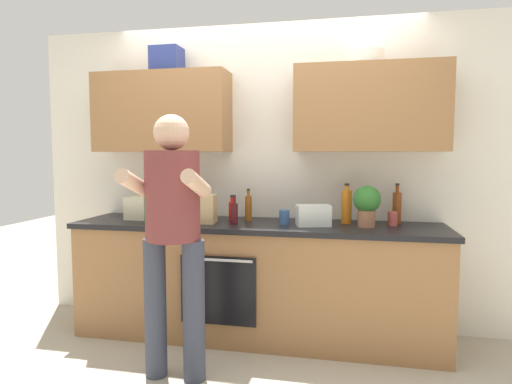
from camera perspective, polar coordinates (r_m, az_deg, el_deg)
The scene contains 18 objects.
ground_plane at distance 3.64m, azimuth 0.07°, elevation -18.18°, with size 12.00×12.00×0.00m, color #B2A893.
back_wall_unit at distance 3.62m, azimuth 0.92°, elevation 5.89°, with size 4.00×0.38×2.50m.
counter at distance 3.49m, azimuth 0.05°, elevation -11.35°, with size 2.84×0.67×0.90m.
person_standing at distance 2.79m, azimuth -10.76°, elevation -4.19°, with size 0.49×0.45×1.67m.
bottle_vinegar at distance 3.53m, azimuth 17.82°, elevation -1.88°, with size 0.07×0.07×0.31m.
bottle_syrup at distance 3.50m, azimuth -1.00°, elevation -2.05°, with size 0.05×0.05×0.26m.
bottle_soda at distance 3.48m, azimuth -13.90°, elevation -1.84°, with size 0.05×0.05×0.30m.
bottle_oil at distance 3.57m, azimuth -8.67°, elevation -1.51°, with size 0.06×0.06×0.30m.
bottle_juice at distance 3.44m, azimuth 11.67°, elevation -1.82°, with size 0.08×0.08×0.31m.
bottle_water at distance 3.48m, azimuth -11.48°, elevation -1.70°, with size 0.05×0.05×0.30m.
bottle_wine at distance 3.33m, azimuth -2.82°, elevation -2.71°, with size 0.05×0.05×0.22m.
bottle_hotsauce at distance 3.49m, azimuth -3.08°, elevation -2.36°, with size 0.06×0.06×0.21m.
cup_tea at distance 3.33m, azimuth 3.70°, elevation -3.29°, with size 0.08×0.08×0.11m, color #33598C.
cup_ceramic at distance 3.41m, azimuth 17.31°, elevation -3.33°, with size 0.07×0.07×0.11m, color #BF4C47.
potted_herb at distance 3.30m, azimuth 14.20°, elevation -1.39°, with size 0.20×0.20×0.30m.
grocery_bag_rice at distance 3.70m, azimuth -14.86°, elevation -2.04°, with size 0.21×0.15×0.18m, color beige.
grocery_bag_produce at distance 3.29m, azimuth 7.44°, elevation -3.03°, with size 0.24×0.15×0.16m, color silver.
grocery_bag_bread at distance 3.41m, azimuth -6.62°, elevation -2.19°, with size 0.16×0.17×0.22m, color tan.
Camera 1 is at (0.68, -3.28, 1.43)m, focal length 30.82 mm.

